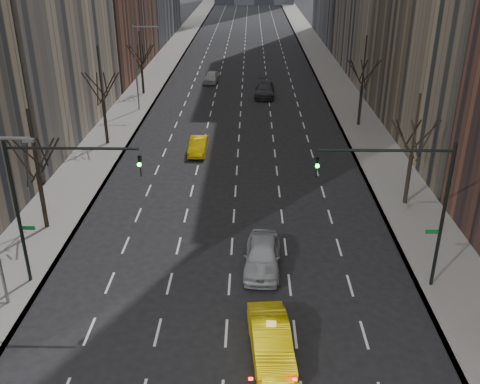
{
  "coord_description": "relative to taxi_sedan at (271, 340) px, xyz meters",
  "views": [
    {
      "loc": [
        1.04,
        -12.05,
        16.67
      ],
      "look_at": [
        0.49,
        16.31,
        3.5
      ],
      "focal_mm": 40.0,
      "sensor_mm": 36.0,
      "label": 1
    }
  ],
  "objects": [
    {
      "name": "far_car_white",
      "position": [
        -6.14,
        51.66,
        -0.06
      ],
      "size": [
        2.12,
        4.43,
        1.46
      ],
      "primitive_type": "imported",
      "rotation": [
        0.0,
        0.0,
        -0.09
      ],
      "color": "beige",
      "rests_on": "ground"
    },
    {
      "name": "tree_rw_b",
      "position": [
        9.96,
        15.39,
        2.92
      ],
      "size": [
        3.36,
        3.5,
        7.82
      ],
      "color": "black",
      "rests_on": "ground"
    },
    {
      "name": "silver_sedan_ahead",
      "position": [
        -0.24,
        7.01,
        0.05
      ],
      "size": [
        2.29,
        5.06,
        1.69
      ],
      "primitive_type": "imported",
      "rotation": [
        0.0,
        0.0,
        -0.06
      ],
      "color": "#9DA0A5",
      "rests_on": "ground"
    },
    {
      "name": "taxi_sedan",
      "position": [
        0.0,
        0.0,
        0.0
      ],
      "size": [
        2.16,
        4.97,
        1.59
      ],
      "primitive_type": "imported",
      "rotation": [
        0.0,
        0.0,
        0.1
      ],
      "color": "#FFD905",
      "rests_on": "ground"
    },
    {
      "name": "sidewalk_right",
      "position": [
        10.21,
        63.39,
        -0.72
      ],
      "size": [
        4.5,
        320.0,
        0.15
      ],
      "primitive_type": "cube",
      "color": "slate",
      "rests_on": "ground"
    },
    {
      "name": "far_taxi",
      "position": [
        -5.51,
        25.29,
        -0.11
      ],
      "size": [
        1.51,
        4.16,
        1.36
      ],
      "primitive_type": "imported",
      "rotation": [
        0.0,
        0.0,
        -0.02
      ],
      "color": "yellow",
      "rests_on": "ground"
    },
    {
      "name": "tree_rw_c",
      "position": [
        9.96,
        33.39,
        3.24
      ],
      "size": [
        3.36,
        3.5,
        8.74
      ],
      "color": "black",
      "rests_on": "ground"
    },
    {
      "name": "sidewalk_left",
      "position": [
        -14.29,
        63.39,
        -0.72
      ],
      "size": [
        4.5,
        320.0,
        0.15
      ],
      "primitive_type": "cube",
      "color": "slate",
      "rests_on": "ground"
    },
    {
      "name": "far_suv_grey",
      "position": [
        0.73,
        44.82,
        0.04
      ],
      "size": [
        2.63,
        5.87,
        1.67
      ],
      "primitive_type": "imported",
      "rotation": [
        0.0,
        0.0,
        -0.05
      ],
      "color": "#2B2B2F",
      "rests_on": "ground"
    },
    {
      "name": "traffic_mast_left",
      "position": [
        -11.15,
        5.39,
        4.69
      ],
      "size": [
        6.69,
        0.39,
        8.0
      ],
      "color": "black",
      "rests_on": "ground"
    },
    {
      "name": "streetlight_far",
      "position": [
        -12.88,
        38.39,
        4.82
      ],
      "size": [
        2.83,
        0.22,
        9.0
      ],
      "color": "slate",
      "rests_on": "ground"
    },
    {
      "name": "tree_lw_c",
      "position": [
        -14.04,
        27.39,
        3.24
      ],
      "size": [
        3.36,
        3.5,
        8.74
      ],
      "color": "black",
      "rests_on": "ground"
    },
    {
      "name": "tree_lw_d",
      "position": [
        -14.04,
        45.39,
        2.77
      ],
      "size": [
        3.36,
        3.5,
        7.36
      ],
      "color": "black",
      "rests_on": "ground"
    },
    {
      "name": "traffic_mast_right",
      "position": [
        7.07,
        5.39,
        4.69
      ],
      "size": [
        6.69,
        0.39,
        8.0
      ],
      "color": "black",
      "rests_on": "ground"
    },
    {
      "name": "tree_lw_b",
      "position": [
        -14.04,
        11.39,
        2.92
      ],
      "size": [
        3.36,
        3.5,
        7.82
      ],
      "color": "black",
      "rests_on": "ground"
    }
  ]
}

